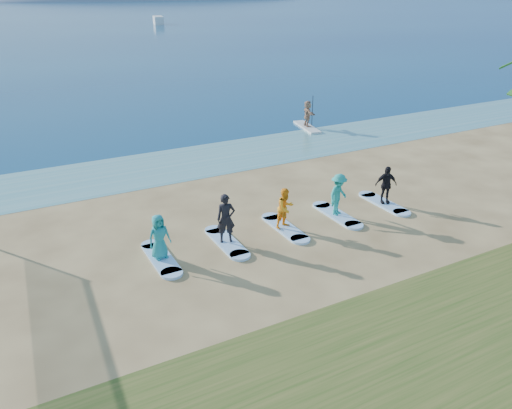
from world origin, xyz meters
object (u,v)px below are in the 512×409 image
student_2 (285,208)px  student_4 (386,185)px  surfboard_2 (285,228)px  boat_offshore_b (159,24)px  student_1 (226,219)px  surfboard_3 (337,215)px  surfboard_1 (227,242)px  student_3 (338,195)px  surfboard_0 (161,258)px  paddleboard (307,127)px  surfboard_4 (384,203)px  paddleboarder (308,114)px  student_0 (159,237)px

student_2 → student_4: bearing=-12.6°
surfboard_2 → student_2: student_2 is taller
boat_offshore_b → student_1: (-31.44, -103.80, 0.96)m
boat_offshore_b → surfboard_3: bearing=-91.2°
boat_offshore_b → student_4: 106.61m
surfboard_1 → student_4: bearing=-0.0°
student_2 → student_4: student_4 is taller
surfboard_1 → student_4: 7.18m
surfboard_1 → student_1: 0.92m
student_4 → surfboard_1: bearing=-160.5°
student_3 → boat_offshore_b: bearing=51.1°
surfboard_2 → student_3: size_ratio=1.34×
boat_offshore_b → surfboard_2: boat_offshore_b is taller
surfboard_0 → student_3: student_3 is taller
paddleboard → student_2: (-8.63, -11.52, 0.79)m
surfboard_4 → surfboard_2: bearing=180.0°
paddleboarder → surfboard_3: paddleboarder is taller
paddleboard → student_2: bearing=-115.6°
surfboard_1 → student_3: (4.75, -0.00, 0.87)m
boat_offshore_b → surfboard_4: size_ratio=3.08×
paddleboard → surfboard_2: (-8.63, -11.52, -0.01)m
surfboard_0 → paddleboarder: bearing=40.7°
surfboard_1 → student_2: bearing=-0.0°
boat_offshore_b → student_3: student_3 is taller
boat_offshore_b → surfboard_1: bearing=-93.6°
surfboard_1 → student_0: bearing=-180.0°
paddleboard → student_1: size_ratio=1.72×
boat_offshore_b → surfboard_3: boat_offshore_b is taller
surfboard_0 → surfboard_1: same height
surfboard_2 → student_3: 2.53m
boat_offshore_b → surfboard_4: 106.61m
student_0 → student_2: student_0 is taller
student_2 → boat_offshore_b: bearing=61.7°
paddleboard → boat_offshore_b: boat_offshore_b is taller
surfboard_2 → student_3: (2.38, -0.00, 0.87)m
surfboard_1 → surfboard_3: size_ratio=1.00×
surfboard_2 → student_1: bearing=-180.0°
boat_offshore_b → surfboard_1: size_ratio=3.08×
boat_offshore_b → surfboard_2: size_ratio=3.08×
surfboard_3 → student_0: bearing=-180.0°
student_1 → surfboard_2: student_1 is taller
student_0 → surfboard_4: (9.51, 0.00, -0.80)m
boat_offshore_b → student_4: (-24.31, -103.80, 0.87)m
student_4 → surfboard_2: bearing=-160.5°
paddleboarder → boat_offshore_b: bearing=-0.3°
paddleboard → surfboard_1: 15.94m
paddleboard → paddleboarder: size_ratio=1.87×
paddleboarder → surfboard_1: size_ratio=0.73×
surfboard_0 → student_0: size_ratio=1.45×
paddleboard → surfboard_0: size_ratio=1.36×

